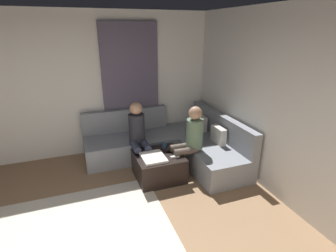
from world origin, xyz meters
TOP-DOWN VIEW (x-y plane):
  - wall_back at (0.00, 2.94)m, footprint 6.00×0.12m
  - wall_left at (-2.94, 0.00)m, footprint 0.12×6.00m
  - curtain_panel at (-2.84, 1.30)m, footprint 0.06×1.10m
  - sectional_couch at (-2.08, 1.88)m, footprint 2.10×2.55m
  - ottoman at (-1.50, 1.41)m, footprint 0.76×0.76m
  - folded_blanket at (-1.40, 1.29)m, footprint 0.44×0.36m
  - coffee_mug at (-1.72, 1.59)m, footprint 0.08×0.08m
  - game_remote at (-1.32, 1.63)m, footprint 0.05×0.15m
  - person_on_couch_back at (-1.43, 1.93)m, footprint 0.30×0.60m
  - person_on_couch_side at (-1.93, 1.19)m, footprint 0.60×0.30m

SIDE VIEW (x-z plane):
  - ottoman at x=-1.50m, z-range 0.00..0.42m
  - sectional_couch at x=-2.08m, z-range -0.15..0.72m
  - game_remote at x=-1.32m, z-range 0.42..0.44m
  - folded_blanket at x=-1.40m, z-range 0.42..0.46m
  - coffee_mug at x=-1.72m, z-range 0.42..0.52m
  - person_on_couch_back at x=-1.43m, z-range 0.06..1.26m
  - person_on_couch_side at x=-1.93m, z-range 0.06..1.26m
  - curtain_panel at x=-2.84m, z-range 0.00..2.50m
  - wall_back at x=0.00m, z-range 0.00..2.70m
  - wall_left at x=-2.94m, z-range 0.00..2.70m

